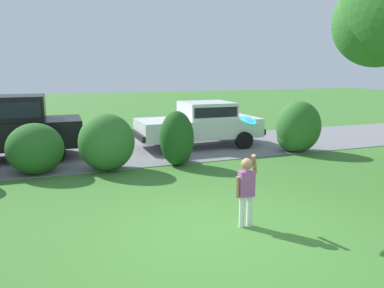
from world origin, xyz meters
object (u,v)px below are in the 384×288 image
at_px(child_thrower, 246,186).
at_px(frisbee, 249,121).
at_px(parked_sedan, 201,123).
at_px(parked_suv, 1,125).

height_order(child_thrower, frisbee, frisbee).
bearing_deg(parked_sedan, child_thrower, -105.50).
xyz_separation_m(child_thrower, frisbee, (0.14, 0.23, 1.09)).
bearing_deg(child_thrower, frisbee, 59.73).
distance_m(parked_sedan, child_thrower, 6.98).
bearing_deg(frisbee, parked_suv, 124.64).
xyz_separation_m(parked_sedan, frisbee, (-1.73, -6.49, 0.96)).
distance_m(parked_suv, child_thrower, 8.14).
relative_size(parked_suv, child_thrower, 3.68).
xyz_separation_m(parked_sedan, child_thrower, (-1.87, -6.73, -0.13)).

